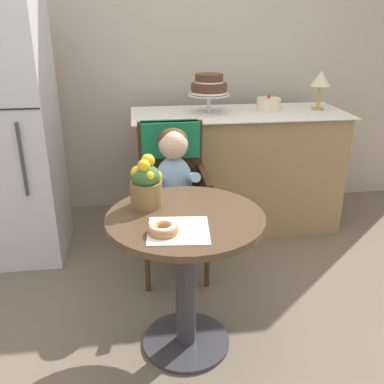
% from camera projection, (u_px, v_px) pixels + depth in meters
% --- Properties ---
extents(ground_plane, '(8.00, 8.00, 0.00)m').
position_uv_depth(ground_plane, '(186.00, 342.00, 2.21)').
color(ground_plane, '#6B5B4C').
extents(back_wall, '(4.80, 0.10, 2.70)m').
position_uv_depth(back_wall, '(157.00, 43.00, 3.39)').
color(back_wall, '#B2A393').
rests_on(back_wall, ground).
extents(cafe_table, '(0.72, 0.72, 0.72)m').
position_uv_depth(cafe_table, '(186.00, 256.00, 2.01)').
color(cafe_table, '#4C3826').
rests_on(cafe_table, ground).
extents(wicker_chair, '(0.42, 0.45, 0.95)m').
position_uv_depth(wicker_chair, '(172.00, 175.00, 2.66)').
color(wicker_chair, '#472D19').
rests_on(wicker_chair, ground).
extents(seated_child, '(0.27, 0.32, 0.73)m').
position_uv_depth(seated_child, '(174.00, 178.00, 2.50)').
color(seated_child, '#8CADCC').
rests_on(seated_child, ground).
extents(paper_napkin, '(0.28, 0.28, 0.00)m').
position_uv_depth(paper_napkin, '(178.00, 230.00, 1.79)').
color(paper_napkin, white).
rests_on(paper_napkin, cafe_table).
extents(donut_front, '(0.13, 0.13, 0.04)m').
position_uv_depth(donut_front, '(163.00, 228.00, 1.76)').
color(donut_front, '#AD7542').
rests_on(donut_front, cafe_table).
extents(flower_vase, '(0.15, 0.15, 0.25)m').
position_uv_depth(flower_vase, '(146.00, 183.00, 1.99)').
color(flower_vase, brown).
rests_on(flower_vase, cafe_table).
extents(display_counter, '(1.56, 0.62, 0.90)m').
position_uv_depth(display_counter, '(237.00, 170.00, 3.29)').
color(display_counter, '#93754C').
rests_on(display_counter, ground).
extents(tiered_cake_stand, '(0.30, 0.30, 0.28)m').
position_uv_depth(tiered_cake_stand, '(209.00, 87.00, 3.03)').
color(tiered_cake_stand, silver).
rests_on(tiered_cake_stand, display_counter).
extents(round_layer_cake, '(0.18, 0.18, 0.12)m').
position_uv_depth(round_layer_cake, '(268.00, 104.00, 3.18)').
color(round_layer_cake, beige).
rests_on(round_layer_cake, display_counter).
extents(table_lamp, '(0.15, 0.15, 0.28)m').
position_uv_depth(table_lamp, '(321.00, 80.00, 3.13)').
color(table_lamp, '#B28C47').
rests_on(table_lamp, display_counter).
extents(refrigerator, '(0.64, 0.63, 1.70)m').
position_uv_depth(refrigerator, '(3.00, 133.00, 2.76)').
color(refrigerator, silver).
rests_on(refrigerator, ground).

